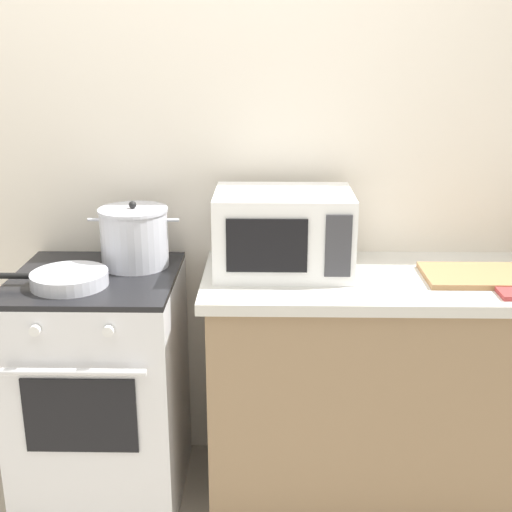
# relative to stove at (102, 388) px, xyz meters

# --- Properties ---
(back_wall) EXTENTS (4.40, 0.10, 2.50)m
(back_wall) POSITION_rel_stove_xyz_m (0.65, 0.37, 0.79)
(back_wall) COLOR silver
(back_wall) RESTS_ON ground_plane
(lower_cabinet_right) EXTENTS (1.64, 0.56, 0.88)m
(lower_cabinet_right) POSITION_rel_stove_xyz_m (1.25, 0.02, -0.02)
(lower_cabinet_right) COLOR #8C7051
(lower_cabinet_right) RESTS_ON ground_plane
(countertop_right) EXTENTS (1.70, 0.60, 0.04)m
(countertop_right) POSITION_rel_stove_xyz_m (1.25, 0.02, 0.44)
(countertop_right) COLOR beige
(countertop_right) RESTS_ON lower_cabinet_right
(stove) EXTENTS (0.60, 0.64, 0.92)m
(stove) POSITION_rel_stove_xyz_m (0.00, 0.00, 0.00)
(stove) COLOR silver
(stove) RESTS_ON ground_plane
(stock_pot) EXTENTS (0.34, 0.26, 0.25)m
(stock_pot) POSITION_rel_stove_xyz_m (0.13, 0.12, 0.57)
(stock_pot) COLOR silver
(stock_pot) RESTS_ON stove
(frying_pan) EXTENTS (0.47, 0.27, 0.05)m
(frying_pan) POSITION_rel_stove_xyz_m (-0.06, -0.10, 0.48)
(frying_pan) COLOR silver
(frying_pan) RESTS_ON stove
(microwave) EXTENTS (0.50, 0.37, 0.30)m
(microwave) POSITION_rel_stove_xyz_m (0.69, 0.08, 0.61)
(microwave) COLOR white
(microwave) RESTS_ON countertop_right
(cutting_board) EXTENTS (0.36, 0.26, 0.02)m
(cutting_board) POSITION_rel_stove_xyz_m (1.38, 0.00, 0.47)
(cutting_board) COLOR #997047
(cutting_board) RESTS_ON countertop_right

